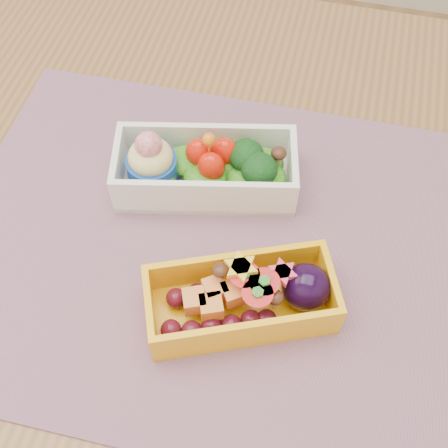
% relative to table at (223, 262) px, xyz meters
% --- Properties ---
extents(ground, '(3.00, 3.00, 0.00)m').
position_rel_table_xyz_m(ground, '(0.00, 0.00, -0.65)').
color(ground, olive).
extents(table, '(1.20, 0.80, 0.75)m').
position_rel_table_xyz_m(table, '(0.00, 0.00, 0.00)').
color(table, brown).
rests_on(table, ground).
extents(placemat, '(0.56, 0.44, 0.00)m').
position_rel_table_xyz_m(placemat, '(0.00, -0.04, 0.10)').
color(placemat, gray).
rests_on(placemat, table).
extents(bento_white, '(0.21, 0.13, 0.08)m').
position_rel_table_xyz_m(bento_white, '(-0.03, 0.04, 0.13)').
color(bento_white, white).
rests_on(bento_white, placemat).
extents(bento_yellow, '(0.19, 0.14, 0.06)m').
position_rel_table_xyz_m(bento_yellow, '(0.05, -0.10, 0.13)').
color(bento_yellow, '#FFB00D').
rests_on(bento_yellow, placemat).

